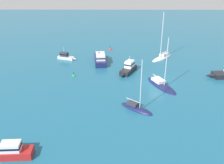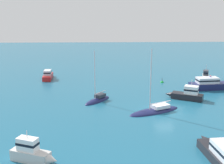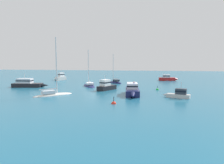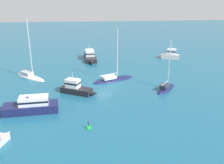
{
  "view_description": "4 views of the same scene",
  "coord_description": "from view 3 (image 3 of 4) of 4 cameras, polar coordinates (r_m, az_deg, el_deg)",
  "views": [
    {
      "loc": [
        -7.73,
        -40.58,
        18.87
      ],
      "look_at": [
        -7.97,
        -3.06,
        1.41
      ],
      "focal_mm": 40.37,
      "sensor_mm": 36.0,
      "label": 1
    },
    {
      "loc": [
        37.96,
        -8.58,
        13.83
      ],
      "look_at": [
        -7.1,
        -7.04,
        2.26
      ],
      "focal_mm": 47.28,
      "sensor_mm": 36.0,
      "label": 2
    },
    {
      "loc": [
        -13.32,
        49.31,
        6.19
      ],
      "look_at": [
        -5.18,
        -0.34,
        1.18
      ],
      "focal_mm": 35.73,
      "sensor_mm": 36.0,
      "label": 3
    },
    {
      "loc": [
        -40.77,
        2.05,
        14.99
      ],
      "look_at": [
        -5.41,
        -0.84,
        1.84
      ],
      "focal_mm": 41.37,
      "sensor_mm": 36.0,
      "label": 4
    }
  ],
  "objects": [
    {
      "name": "powerboat_1",
      "position": [
        69.05,
        14.02,
        0.96
      ],
      "size": [
        5.93,
        1.9,
        1.8
      ],
      "rotation": [
        0.0,
        0.0,
        3.2
      ],
      "color": "#B21E1E",
      "rests_on": "ground"
    },
    {
      "name": "yacht",
      "position": [
        52.97,
        -5.84,
        -0.92
      ],
      "size": [
        5.37,
        7.93,
        9.06
      ],
      "rotation": [
        0.0,
        0.0,
        5.16
      ],
      "color": "#191E4C",
      "rests_on": "ground"
    },
    {
      "name": "sloop",
      "position": [
        59.59,
        0.68,
        -0.16
      ],
      "size": [
        5.1,
        4.55,
        8.18
      ],
      "rotation": [
        0.0,
        0.0,
        5.6
      ],
      "color": "#191E4C",
      "rests_on": "ground"
    },
    {
      "name": "mooring_buoy",
      "position": [
        31.57,
        0.45,
        -5.61
      ],
      "size": [
        0.7,
        0.7,
        1.37
      ],
      "color": "red",
      "rests_on": "ground"
    },
    {
      "name": "motor_cruiser",
      "position": [
        69.83,
        -13.12,
        1.19
      ],
      "size": [
        2.78,
        4.73,
        2.98
      ],
      "rotation": [
        0.0,
        0.0,
        1.19
      ],
      "color": "silver",
      "rests_on": "ground"
    },
    {
      "name": "launch",
      "position": [
        46.0,
        -1.32,
        -1.02
      ],
      "size": [
        3.72,
        5.74,
        3.21
      ],
      "rotation": [
        0.0,
        0.0,
        4.25
      ],
      "color": "black",
      "rests_on": "ground"
    },
    {
      "name": "launch_1",
      "position": [
        39.69,
        5.21,
        -2.06
      ],
      "size": [
        2.98,
        8.58,
        2.38
      ],
      "rotation": [
        0.0,
        0.0,
        1.67
      ],
      "color": "#191E4C",
      "rests_on": "ground"
    },
    {
      "name": "sloop_1",
      "position": [
        40.36,
        -14.94,
        -2.99
      ],
      "size": [
        6.1,
        6.59,
        10.48
      ],
      "rotation": [
        0.0,
        0.0,
        3.99
      ],
      "color": "silver",
      "rests_on": "ground"
    },
    {
      "name": "channel_buoy",
      "position": [
        47.13,
        11.53,
        -1.97
      ],
      "size": [
        0.62,
        0.62,
        1.15
      ],
      "color": "green",
      "rests_on": "ground"
    },
    {
      "name": "powerboat",
      "position": [
        38.12,
        16.63,
        -2.97
      ],
      "size": [
        4.58,
        2.34,
        2.65
      ],
      "rotation": [
        0.0,
        0.0,
        5.95
      ],
      "color": "silver",
      "rests_on": "ground"
    },
    {
      "name": "ground_plane",
      "position": [
        51.45,
        -5.76,
        -1.25
      ],
      "size": [
        160.0,
        160.0,
        0.0
      ],
      "primitive_type": "plane",
      "color": "#1E607F"
    },
    {
      "name": "cabin_cruiser",
      "position": [
        54.59,
        -20.82,
        -0.36
      ],
      "size": [
        8.35,
        2.85,
        3.04
      ],
      "rotation": [
        0.0,
        0.0,
        3.23
      ],
      "color": "black",
      "rests_on": "ground"
    }
  ]
}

